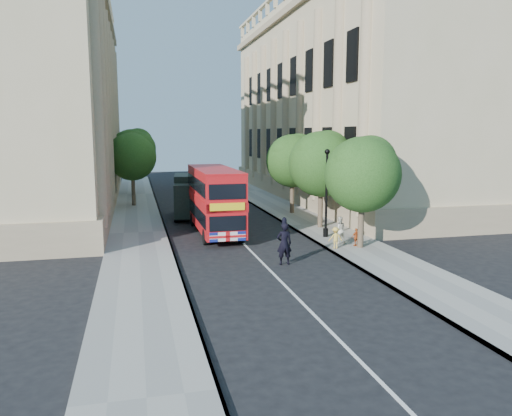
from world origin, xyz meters
TOP-DOWN VIEW (x-y plane):
  - ground at (0.00, 0.00)m, footprint 120.00×120.00m
  - pavement_right at (5.75, 10.00)m, footprint 3.50×80.00m
  - pavement_left at (-5.75, 10.00)m, footprint 3.50×80.00m
  - building_right at (13.80, 24.00)m, footprint 12.00×38.00m
  - building_left at (-13.80, 24.00)m, footprint 12.00×38.00m
  - tree_right_near at (5.84, 3.03)m, footprint 4.00×4.00m
  - tree_right_mid at (5.84, 9.03)m, footprint 4.20×4.20m
  - tree_right_far at (5.84, 15.03)m, footprint 4.00×4.00m
  - tree_left_far at (-5.96, 22.03)m, footprint 4.00×4.00m
  - tree_left_back at (-5.96, 30.03)m, footprint 4.20×4.20m
  - lamp_post at (5.00, 6.00)m, footprint 0.32×0.32m
  - double_decker_bus at (-1.11, 9.08)m, footprint 2.35×8.62m
  - box_van at (-1.95, 15.27)m, footprint 2.76×5.64m
  - police_constable at (0.92, 1.00)m, footprint 0.74×0.50m
  - woman_pedestrian at (5.06, 4.15)m, footprint 0.75×0.58m
  - child_a at (5.71, 3.33)m, footprint 0.60×0.34m
  - child_b at (4.40, 3.09)m, footprint 0.79×0.51m

SIDE VIEW (x-z plane):
  - ground at x=0.00m, z-range 0.00..0.00m
  - pavement_right at x=5.75m, z-range 0.00..0.12m
  - pavement_left at x=-5.75m, z-range 0.00..0.12m
  - child_a at x=5.71m, z-range 0.12..1.09m
  - child_b at x=4.40m, z-range 0.12..1.27m
  - woman_pedestrian at x=5.06m, z-range 0.12..1.64m
  - police_constable at x=0.92m, z-range 0.00..2.02m
  - box_van at x=-1.95m, z-range -0.03..3.08m
  - double_decker_bus at x=-1.11m, z-range 0.21..4.18m
  - lamp_post at x=5.00m, z-range -0.07..5.09m
  - tree_right_near at x=5.84m, z-range 1.21..7.29m
  - tree_right_far at x=5.84m, z-range 1.24..7.39m
  - tree_left_far at x=-5.96m, z-range 1.30..7.59m
  - tree_right_mid at x=5.84m, z-range 1.26..7.63m
  - tree_left_back at x=-5.96m, z-range 1.38..8.03m
  - building_right at x=13.80m, z-range 0.00..18.00m
  - building_left at x=-13.80m, z-range 0.00..18.00m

